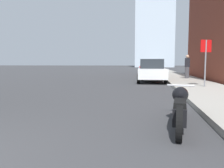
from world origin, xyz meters
TOP-DOWN VIEW (x-y plane):
  - sidewalk at (5.67, 40.00)m, footprint 2.74×240.00m
  - motorcycle at (3.68, 3.07)m, footprint 0.66×2.52m
  - parked_car_white at (3.19, 14.11)m, footprint 2.06×4.58m
  - parked_car_red at (2.95, 27.25)m, footprint 2.17×4.17m
  - parked_car_black at (3.27, 38.65)m, footprint 1.95×3.96m
  - parked_car_blue at (3.03, 49.47)m, footprint 2.05×4.46m
  - parked_car_yellow at (3.14, 61.75)m, footprint 2.08×4.26m
  - stop_sign at (5.77, 9.87)m, footprint 0.57×0.26m
  - pedestrian at (6.01, 16.49)m, footprint 0.36×0.26m

SIDE VIEW (x-z plane):
  - sidewalk at x=5.67m, z-range 0.00..0.15m
  - motorcycle at x=3.68m, z-range -0.01..0.77m
  - parked_car_blue at x=3.03m, z-range 0.03..1.54m
  - parked_car_white at x=3.19m, z-range 0.00..1.60m
  - parked_car_black at x=3.27m, z-range -0.01..1.67m
  - parked_car_yellow at x=3.14m, z-range -0.01..1.71m
  - parked_car_red at x=2.95m, z-range -0.01..1.74m
  - pedestrian at x=6.01m, z-range 0.19..2.04m
  - stop_sign at x=5.77m, z-range 0.57..2.86m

